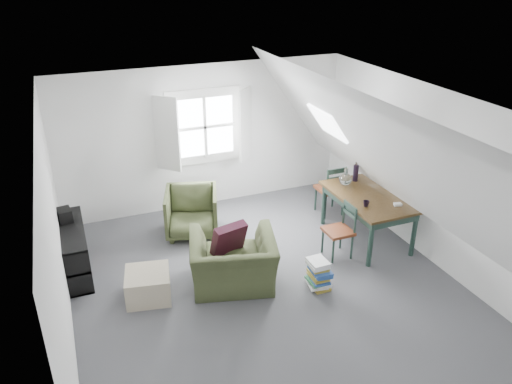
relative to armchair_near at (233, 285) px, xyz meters
name	(u,v)px	position (x,y,z in m)	size (l,w,h in m)	color
floor	(266,286)	(0.41, -0.20, 0.00)	(5.50, 5.50, 0.00)	#4B4C50
ceiling	(268,107)	(0.41, -0.20, 2.50)	(5.50, 5.50, 0.00)	white
wall_back	(205,137)	(0.41, 2.55, 1.25)	(5.00, 5.00, 0.00)	white
wall_front	(403,350)	(0.41, -2.95, 1.25)	(5.00, 5.00, 0.00)	white
wall_left	(56,243)	(-2.09, -0.20, 1.25)	(5.50, 5.50, 0.00)	white
wall_right	(429,175)	(2.91, -0.20, 1.25)	(5.50, 5.50, 0.00)	white
slope_left	(139,186)	(-1.14, -0.20, 1.78)	(5.50, 5.50, 0.00)	white
slope_right	(376,149)	(1.96, -0.20, 1.78)	(5.50, 5.50, 0.00)	white
dormer_window	(205,128)	(0.41, 2.47, 1.45)	(1.71, 0.35, 1.30)	white
skylight	(327,123)	(1.96, 1.10, 1.75)	(0.55, 0.75, 0.04)	white
armchair_near	(233,285)	(0.00, 0.00, 0.00)	(1.12, 0.98, 0.73)	#374022
armchair_far	(193,233)	(-0.14, 1.58, 0.00)	(0.81, 0.83, 0.76)	#374022
throw_pillow	(229,239)	(0.00, 0.15, 0.64)	(0.46, 0.13, 0.46)	#380F1F
ottoman	(148,285)	(-1.12, 0.16, 0.19)	(0.56, 0.56, 0.37)	tan
dining_table	(368,201)	(2.35, 0.39, 0.66)	(0.91, 1.52, 0.76)	#35220E
demijohn	(345,179)	(2.20, 0.84, 0.88)	(0.20, 0.20, 0.28)	silver
vase_twigs	(356,172)	(2.45, 0.94, 0.91)	(0.09, 0.10, 0.68)	black
cup	(366,206)	(2.10, 0.09, 0.76)	(0.09, 0.09, 0.09)	black
paper_box	(398,204)	(2.55, -0.06, 0.78)	(0.11, 0.07, 0.04)	white
dining_chair_far	(331,189)	(2.26, 1.35, 0.47)	(0.42, 0.42, 0.91)	maroon
dining_chair_near	(340,230)	(1.72, 0.12, 0.43)	(0.39, 0.39, 0.83)	maroon
media_shelf	(71,254)	(-2.00, 1.13, 0.31)	(0.44, 1.33, 0.68)	black
electronics_box	(65,215)	(-2.00, 1.42, 0.77)	(0.18, 0.25, 0.20)	black
magazine_stack	(319,274)	(1.05, -0.48, 0.21)	(0.31, 0.37, 0.42)	#B29933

